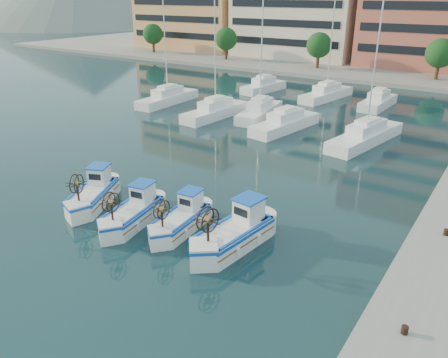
# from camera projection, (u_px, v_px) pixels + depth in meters

# --- Properties ---
(ground) EXTENTS (300.00, 300.00, 0.00)m
(ground) POSITION_uv_depth(u_px,v_px,m) (161.00, 232.00, 23.70)
(ground) COLOR #1A3D43
(ground) RESTS_ON ground
(hill_west) EXTENTS (180.00, 180.00, 60.00)m
(hill_west) POSITION_uv_depth(u_px,v_px,m) (86.00, 24.00, 179.83)
(hill_west) COLOR slate
(hill_west) RESTS_ON ground
(yacht_marina) EXTENTS (38.90, 23.72, 11.50)m
(yacht_marina) POSITION_uv_depth(u_px,v_px,m) (319.00, 110.00, 45.97)
(yacht_marina) COLOR white
(yacht_marina) RESTS_ON ground
(fishing_boat_a) EXTENTS (3.34, 4.46, 2.69)m
(fishing_boat_a) POSITION_uv_depth(u_px,v_px,m) (94.00, 193.00, 26.56)
(fishing_boat_a) COLOR white
(fishing_boat_a) RESTS_ON ground
(fishing_boat_b) EXTENTS (2.35, 4.30, 2.61)m
(fishing_boat_b) POSITION_uv_depth(u_px,v_px,m) (134.00, 211.00, 24.35)
(fishing_boat_b) COLOR white
(fishing_boat_b) RESTS_ON ground
(fishing_boat_c) EXTENTS (1.97, 4.07, 2.49)m
(fishing_boat_c) POSITION_uv_depth(u_px,v_px,m) (182.00, 218.00, 23.68)
(fishing_boat_c) COLOR white
(fishing_boat_c) RESTS_ON ground
(fishing_boat_d) EXTENTS (2.41, 4.82, 2.94)m
(fishing_boat_d) POSITION_uv_depth(u_px,v_px,m) (235.00, 232.00, 22.09)
(fishing_boat_d) COLOR white
(fishing_boat_d) RESTS_ON ground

